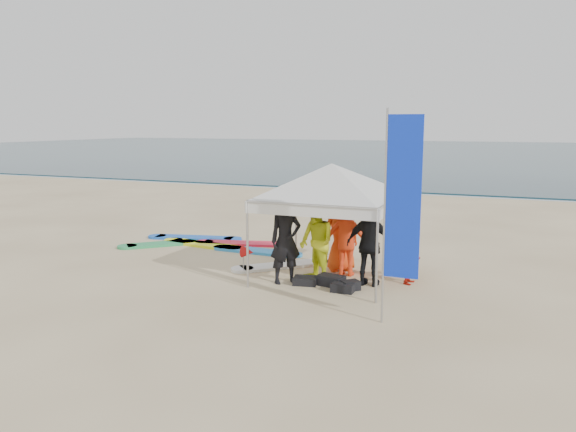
{
  "coord_description": "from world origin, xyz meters",
  "views": [
    {
      "loc": [
        5.79,
        -9.85,
        3.42
      ],
      "look_at": [
        0.65,
        2.6,
        1.2
      ],
      "focal_mm": 35.0,
      "sensor_mm": 36.0,
      "label": 1
    }
  ],
  "objects_px": {
    "person_black_b": "(370,245)",
    "person_orange_b": "(341,233)",
    "person_orange_a": "(347,236)",
    "canopy_tent": "(332,164)",
    "person_black_a": "(286,240)",
    "feather_flag": "(401,200)",
    "marker_pennant": "(248,252)",
    "surfboard_spread": "(224,247)",
    "person_yellow": "(316,242)",
    "person_seated": "(409,263)"
  },
  "relations": [
    {
      "from": "feather_flag",
      "to": "person_yellow",
      "type": "bearing_deg",
      "value": 137.53
    },
    {
      "from": "person_orange_a",
      "to": "marker_pennant",
      "type": "height_order",
      "value": "person_orange_a"
    },
    {
      "from": "person_orange_a",
      "to": "canopy_tent",
      "type": "distance_m",
      "value": 1.71
    },
    {
      "from": "canopy_tent",
      "to": "surfboard_spread",
      "type": "distance_m",
      "value": 4.77
    },
    {
      "from": "marker_pennant",
      "to": "person_yellow",
      "type": "bearing_deg",
      "value": -1.43
    },
    {
      "from": "person_yellow",
      "to": "marker_pennant",
      "type": "relative_size",
      "value": 2.76
    },
    {
      "from": "person_orange_a",
      "to": "surfboard_spread",
      "type": "height_order",
      "value": "person_orange_a"
    },
    {
      "from": "person_seated",
      "to": "person_orange_a",
      "type": "bearing_deg",
      "value": 89.06
    },
    {
      "from": "person_seated",
      "to": "feather_flag",
      "type": "xyz_separation_m",
      "value": [
        0.29,
        -2.63,
        1.71
      ]
    },
    {
      "from": "person_orange_a",
      "to": "canopy_tent",
      "type": "height_order",
      "value": "canopy_tent"
    },
    {
      "from": "feather_flag",
      "to": "person_seated",
      "type": "bearing_deg",
      "value": 96.3
    },
    {
      "from": "person_orange_a",
      "to": "person_seated",
      "type": "xyz_separation_m",
      "value": [
        1.45,
        -0.16,
        -0.45
      ]
    },
    {
      "from": "canopy_tent",
      "to": "surfboard_spread",
      "type": "bearing_deg",
      "value": 154.74
    },
    {
      "from": "person_black_a",
      "to": "canopy_tent",
      "type": "relative_size",
      "value": 0.48
    },
    {
      "from": "person_black_a",
      "to": "person_yellow",
      "type": "height_order",
      "value": "person_black_a"
    },
    {
      "from": "person_black_b",
      "to": "marker_pennant",
      "type": "relative_size",
      "value": 2.79
    },
    {
      "from": "marker_pennant",
      "to": "surfboard_spread",
      "type": "distance_m",
      "value": 2.77
    },
    {
      "from": "canopy_tent",
      "to": "feather_flag",
      "type": "bearing_deg",
      "value": -50.11
    },
    {
      "from": "person_orange_b",
      "to": "feather_flag",
      "type": "xyz_separation_m",
      "value": [
        1.98,
        -3.08,
        1.27
      ]
    },
    {
      "from": "person_yellow",
      "to": "canopy_tent",
      "type": "bearing_deg",
      "value": 101.7
    },
    {
      "from": "person_black_a",
      "to": "feather_flag",
      "type": "relative_size",
      "value": 0.51
    },
    {
      "from": "person_yellow",
      "to": "feather_flag",
      "type": "distance_m",
      "value": 3.25
    },
    {
      "from": "person_orange_b",
      "to": "person_black_a",
      "type": "bearing_deg",
      "value": 27.14
    },
    {
      "from": "person_seated",
      "to": "canopy_tent",
      "type": "relative_size",
      "value": 0.24
    },
    {
      "from": "marker_pennant",
      "to": "person_orange_a",
      "type": "bearing_deg",
      "value": 18.56
    },
    {
      "from": "person_black_a",
      "to": "marker_pennant",
      "type": "distance_m",
      "value": 1.28
    },
    {
      "from": "person_black_b",
      "to": "person_orange_b",
      "type": "distance_m",
      "value": 1.34
    },
    {
      "from": "person_yellow",
      "to": "canopy_tent",
      "type": "height_order",
      "value": "canopy_tent"
    },
    {
      "from": "canopy_tent",
      "to": "person_yellow",
      "type": "bearing_deg",
      "value": -117.39
    },
    {
      "from": "person_orange_a",
      "to": "person_orange_b",
      "type": "xyz_separation_m",
      "value": [
        -0.24,
        0.3,
        -0.01
      ]
    },
    {
      "from": "person_orange_a",
      "to": "person_black_b",
      "type": "distance_m",
      "value": 0.96
    },
    {
      "from": "marker_pennant",
      "to": "surfboard_spread",
      "type": "bearing_deg",
      "value": 130.65
    },
    {
      "from": "person_black_a",
      "to": "person_orange_a",
      "type": "height_order",
      "value": "person_black_a"
    },
    {
      "from": "person_black_a",
      "to": "marker_pennant",
      "type": "height_order",
      "value": "person_black_a"
    },
    {
      "from": "person_seated",
      "to": "person_black_a",
      "type": "bearing_deg",
      "value": 116.82
    },
    {
      "from": "canopy_tent",
      "to": "surfboard_spread",
      "type": "height_order",
      "value": "canopy_tent"
    },
    {
      "from": "person_black_b",
      "to": "person_orange_b",
      "type": "relative_size",
      "value": 0.99
    },
    {
      "from": "canopy_tent",
      "to": "person_black_b",
      "type": "bearing_deg",
      "value": -15.34
    },
    {
      "from": "person_black_b",
      "to": "feather_flag",
      "type": "height_order",
      "value": "feather_flag"
    },
    {
      "from": "feather_flag",
      "to": "surfboard_spread",
      "type": "xyz_separation_m",
      "value": [
        -5.67,
        4.13,
        -2.13
      ]
    },
    {
      "from": "person_black_a",
      "to": "surfboard_spread",
      "type": "xyz_separation_m",
      "value": [
        -2.9,
        2.48,
        -0.91
      ]
    },
    {
      "from": "person_black_b",
      "to": "canopy_tent",
      "type": "distance_m",
      "value": 1.95
    },
    {
      "from": "person_yellow",
      "to": "person_orange_a",
      "type": "height_order",
      "value": "person_orange_a"
    },
    {
      "from": "person_orange_b",
      "to": "surfboard_spread",
      "type": "distance_m",
      "value": 3.94
    },
    {
      "from": "person_orange_b",
      "to": "canopy_tent",
      "type": "bearing_deg",
      "value": 53.88
    },
    {
      "from": "canopy_tent",
      "to": "person_orange_a",
      "type": "bearing_deg",
      "value": 55.18
    },
    {
      "from": "person_orange_b",
      "to": "person_yellow",
      "type": "bearing_deg",
      "value": 44.22
    },
    {
      "from": "canopy_tent",
      "to": "feather_flag",
      "type": "relative_size",
      "value": 1.06
    },
    {
      "from": "person_yellow",
      "to": "feather_flag",
      "type": "relative_size",
      "value": 0.48
    },
    {
      "from": "person_black_a",
      "to": "person_black_b",
      "type": "distance_m",
      "value": 1.81
    }
  ]
}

